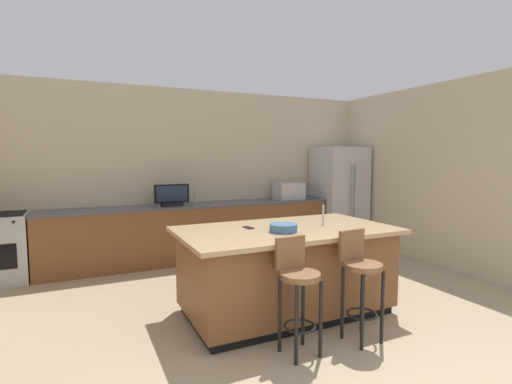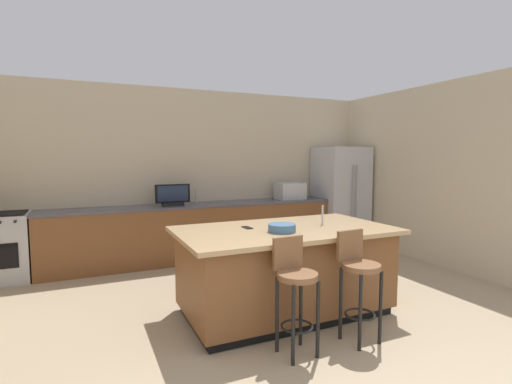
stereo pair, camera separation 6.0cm
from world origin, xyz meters
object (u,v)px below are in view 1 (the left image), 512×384
(kitchen_island, at_px, (286,270))
(microwave, at_px, (289,191))
(bar_stool_right, at_px, (360,275))
(fruit_bowl, at_px, (283,228))
(cell_phone, at_px, (248,228))
(bar_stool_left, at_px, (298,285))
(refrigerator, at_px, (339,196))
(tv_monitor, at_px, (172,196))
(tv_remote, at_px, (282,227))

(kitchen_island, bearing_deg, microwave, 59.36)
(microwave, xyz_separation_m, bar_stool_right, (-1.15, -3.27, -0.45))
(kitchen_island, xyz_separation_m, fruit_bowl, (-0.12, -0.16, 0.49))
(cell_phone, bearing_deg, microwave, 47.78)
(bar_stool_left, bearing_deg, microwave, 57.18)
(bar_stool_left, distance_m, cell_phone, 1.01)
(refrigerator, distance_m, tv_monitor, 3.16)
(microwave, xyz_separation_m, tv_monitor, (-2.11, -0.05, 0.01))
(refrigerator, bearing_deg, kitchen_island, -136.54)
(bar_stool_left, height_order, tv_remote, bar_stool_left)
(kitchen_island, distance_m, microwave, 2.91)
(refrigerator, xyz_separation_m, fruit_bowl, (-2.62, -2.53, 0.03))
(microwave, height_order, bar_stool_right, microwave)
(refrigerator, xyz_separation_m, bar_stool_left, (-2.83, -3.15, -0.33))
(bar_stool_left, bearing_deg, kitchen_island, 63.13)
(fruit_bowl, distance_m, cell_phone, 0.41)
(tv_monitor, height_order, cell_phone, tv_monitor)
(microwave, relative_size, tv_remote, 2.82)
(tv_monitor, distance_m, cell_phone, 2.25)
(refrigerator, relative_size, tv_remote, 10.86)
(fruit_bowl, bearing_deg, kitchen_island, 52.67)
(tv_monitor, relative_size, bar_stool_left, 0.54)
(bar_stool_right, bearing_deg, tv_remote, 105.60)
(fruit_bowl, bearing_deg, refrigerator, 43.98)
(bar_stool_right, height_order, fruit_bowl, bar_stool_right)
(microwave, height_order, tv_remote, microwave)
(refrigerator, xyz_separation_m, microwave, (-1.04, 0.08, 0.13))
(kitchen_island, bearing_deg, bar_stool_right, -69.72)
(kitchen_island, bearing_deg, tv_monitor, 105.47)
(bar_stool_right, distance_m, cell_phone, 1.24)
(kitchen_island, height_order, tv_remote, tv_remote)
(cell_phone, relative_size, tv_remote, 0.88)
(bar_stool_left, bearing_deg, refrigerator, 44.13)
(bar_stool_left, distance_m, bar_stool_right, 0.64)
(fruit_bowl, bearing_deg, cell_phone, 124.85)
(refrigerator, distance_m, fruit_bowl, 3.64)
(cell_phone, distance_m, tv_remote, 0.36)
(bar_stool_right, bearing_deg, tv_monitor, 101.79)
(bar_stool_right, relative_size, cell_phone, 6.66)
(tv_monitor, bearing_deg, refrigerator, -0.60)
(refrigerator, bearing_deg, tv_remote, -137.31)
(kitchen_island, height_order, cell_phone, cell_phone)
(microwave, height_order, tv_monitor, tv_monitor)
(kitchen_island, height_order, microwave, microwave)
(tv_monitor, xyz_separation_m, fruit_bowl, (0.54, -2.56, -0.10))
(tv_monitor, bearing_deg, bar_stool_right, -73.28)
(tv_monitor, bearing_deg, microwave, 1.40)
(refrigerator, height_order, cell_phone, refrigerator)
(tv_remote, bearing_deg, cell_phone, 124.30)
(cell_phone, bearing_deg, kitchen_island, -29.65)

